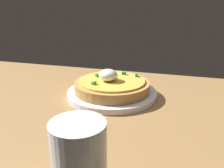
% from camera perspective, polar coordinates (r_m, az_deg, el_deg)
% --- Properties ---
extents(dining_table, '(1.19, 0.72, 0.03)m').
position_cam_1_polar(dining_table, '(0.58, -4.49, -7.61)').
color(dining_table, olive).
rests_on(dining_table, ground).
extents(plate, '(0.25, 0.25, 0.02)m').
position_cam_1_polar(plate, '(0.66, -0.00, -2.29)').
color(plate, white).
rests_on(plate, dining_table).
extents(pizza, '(0.21, 0.21, 0.06)m').
position_cam_1_polar(pizza, '(0.65, -0.05, -0.23)').
color(pizza, '#B78548').
rests_on(pizza, plate).
extents(cup_near, '(0.07, 0.07, 0.11)m').
position_cam_1_polar(cup_near, '(0.31, -7.88, -19.07)').
color(cup_near, silver).
rests_on(cup_near, dining_table).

